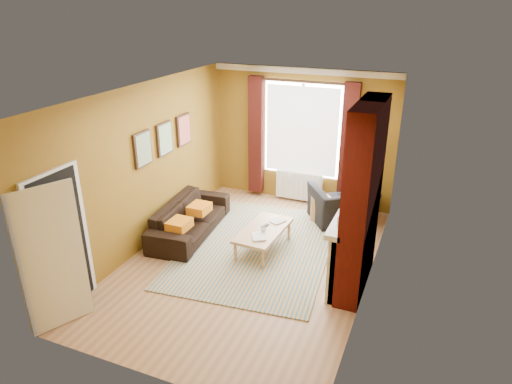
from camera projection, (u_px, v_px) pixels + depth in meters
ground at (250, 261)px, 7.59m from camera, size 5.50×5.50×0.00m
room_walls at (295, 184)px, 7.05m from camera, size 3.82×5.54×2.83m
striped_rug at (257, 247)px, 7.99m from camera, size 2.81×3.66×0.02m
sofa at (190, 218)px, 8.39m from camera, size 1.02×2.16×0.61m
armchair at (342, 205)px, 8.79m from camera, size 1.48×1.45×0.73m
coffee_table at (263, 231)px, 7.77m from camera, size 0.69×1.28×0.41m
wicker_stool at (321, 209)px, 8.90m from camera, size 0.52×0.52×0.49m
floor_lamp at (369, 152)px, 8.34m from camera, size 0.28×0.28×1.82m
book_a at (252, 237)px, 7.46m from camera, size 0.35×0.38×0.03m
book_b at (274, 219)px, 8.07m from camera, size 0.28×0.32×0.02m
mug at (263, 231)px, 7.60m from camera, size 0.10×0.10×0.09m
tv_remote at (265, 226)px, 7.83m from camera, size 0.10×0.18×0.02m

